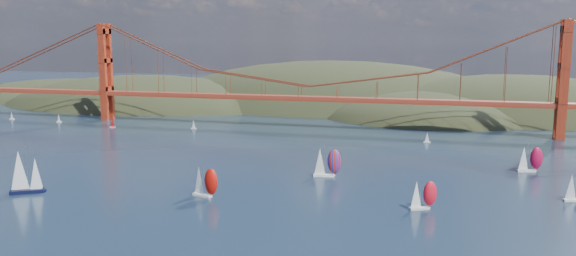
% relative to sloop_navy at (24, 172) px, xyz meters
% --- Properties ---
extents(ground, '(1200.00, 1200.00, 0.00)m').
position_rel_sloop_navy_xyz_m(ground, '(52.49, -33.50, -6.43)').
color(ground, black).
rests_on(ground, ground).
extents(headlands, '(725.00, 225.00, 96.00)m').
position_rel_sloop_navy_xyz_m(headlands, '(97.44, 244.78, -18.88)').
color(headlands, black).
rests_on(headlands, ground).
extents(bridge, '(552.00, 12.00, 55.00)m').
position_rel_sloop_navy_xyz_m(bridge, '(50.75, 146.50, 25.81)').
color(bridge, '#98331F').
rests_on(bridge, ground).
extents(sloop_navy, '(9.96, 8.39, 14.56)m').
position_rel_sloop_navy_xyz_m(sloop_navy, '(0.00, 0.00, 0.00)').
color(sloop_navy, black).
rests_on(sloop_navy, ground).
extents(racer_0, '(8.90, 5.16, 9.97)m').
position_rel_sloop_navy_xyz_m(racer_0, '(53.64, 10.80, -1.71)').
color(racer_0, white).
rests_on(racer_0, ground).
extents(racer_1, '(7.84, 5.78, 8.82)m').
position_rel_sloop_navy_xyz_m(racer_1, '(115.63, 15.39, -2.26)').
color(racer_1, silver).
rests_on(racer_1, ground).
extents(racer_3, '(8.87, 5.18, 9.94)m').
position_rel_sloop_navy_xyz_m(racer_3, '(149.75, 70.72, -1.73)').
color(racer_3, white).
rests_on(racer_3, ground).
extents(racer_rwb, '(9.56, 4.80, 10.75)m').
position_rel_sloop_navy_xyz_m(racer_rwb, '(82.99, 44.82, -1.35)').
color(racer_rwb, white).
rests_on(racer_rwb, ground).
extents(distant_boat_0, '(3.00, 2.00, 4.70)m').
position_rel_sloop_navy_xyz_m(distant_boat_0, '(-122.02, 131.96, -4.02)').
color(distant_boat_0, silver).
rests_on(distant_boat_0, ground).
extents(distant_boat_1, '(3.00, 2.00, 4.70)m').
position_rel_sloop_navy_xyz_m(distant_boat_1, '(-87.50, 128.76, -4.02)').
color(distant_boat_1, silver).
rests_on(distant_boat_1, ground).
extents(distant_boat_2, '(3.00, 2.00, 4.70)m').
position_rel_sloop_navy_xyz_m(distant_boat_2, '(-47.99, 120.57, -4.02)').
color(distant_boat_2, silver).
rests_on(distant_boat_2, ground).
extents(distant_boat_3, '(3.00, 2.00, 4.70)m').
position_rel_sloop_navy_xyz_m(distant_boat_3, '(-4.67, 127.82, -4.02)').
color(distant_boat_3, silver).
rests_on(distant_boat_3, ground).
extents(distant_boat_8, '(3.00, 2.00, 4.70)m').
position_rel_sloop_navy_xyz_m(distant_boat_8, '(113.54, 119.56, -4.02)').
color(distant_boat_8, silver).
rests_on(distant_boat_8, ground).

